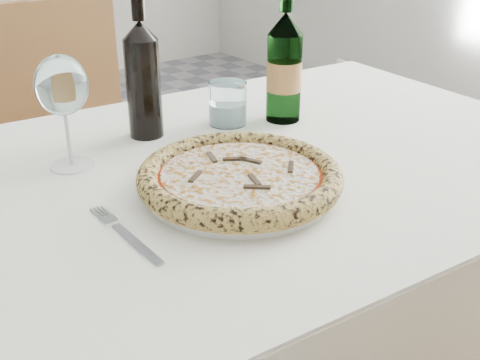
{
  "coord_description": "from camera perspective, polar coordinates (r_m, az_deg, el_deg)",
  "views": [
    {
      "loc": [
        -0.36,
        -1.05,
        1.18
      ],
      "look_at": [
        0.15,
        -0.37,
        0.78
      ],
      "focal_mm": 45.0,
      "sensor_mm": 36.0,
      "label": 1
    }
  ],
  "objects": [
    {
      "name": "beer_bottle",
      "position": [
        1.23,
        4.22,
        10.58
      ],
      "size": [
        0.07,
        0.07,
        0.27
      ],
      "color": "#2F5A30",
      "rests_on": "dining_table"
    },
    {
      "name": "fork",
      "position": [
        0.84,
        -10.68,
        -5.14
      ],
      "size": [
        0.02,
        0.18,
        0.0
      ],
      "color": "gray",
      "rests_on": "dining_table"
    },
    {
      "name": "tumbler",
      "position": [
        1.22,
        -1.17,
        7.02
      ],
      "size": [
        0.08,
        0.08,
        0.09
      ],
      "color": "white",
      "rests_on": "dining_table"
    },
    {
      "name": "dining_table",
      "position": [
        1.06,
        -3.27,
        -3.48
      ],
      "size": [
        1.5,
        0.95,
        0.76
      ],
      "color": "brown",
      "rests_on": "floor"
    },
    {
      "name": "chair_far",
      "position": [
        1.75,
        -15.61,
        2.73
      ],
      "size": [
        0.4,
        0.4,
        0.93
      ],
      "color": "brown",
      "rests_on": "floor"
    },
    {
      "name": "wine_bottle",
      "position": [
        1.15,
        -9.18,
        9.5
      ],
      "size": [
        0.07,
        0.07,
        0.27
      ],
      "color": "black",
      "rests_on": "dining_table"
    },
    {
      "name": "wine_glass",
      "position": [
        1.03,
        -16.55,
        8.37
      ],
      "size": [
        0.09,
        0.09,
        0.19
      ],
      "color": "white",
      "rests_on": "dining_table"
    },
    {
      "name": "plate",
      "position": [
        0.94,
        0.0,
        -0.61
      ],
      "size": [
        0.3,
        0.3,
        0.02
      ],
      "color": "white",
      "rests_on": "dining_table"
    },
    {
      "name": "pizza",
      "position": [
        0.94,
        -0.0,
        0.35
      ],
      "size": [
        0.32,
        0.32,
        0.03
      ],
      "color": "#DEBD55",
      "rests_on": "plate"
    }
  ]
}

